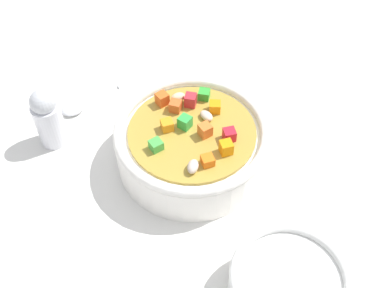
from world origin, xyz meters
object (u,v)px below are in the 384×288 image
object	(u,v)px
side_bowl_small	(288,286)
pepper_shaker	(48,118)
soup_bowl_main	(192,143)
spoon	(111,89)

from	to	relation	value
side_bowl_small	pepper_shaker	world-z (taller)	pepper_shaker
side_bowl_small	soup_bowl_main	bearing A→B (deg)	-22.51
spoon	pepper_shaker	xyz separation A→B (cm)	(-1.01, 10.75, 3.65)
spoon	side_bowl_small	bearing A→B (deg)	85.54
side_bowl_small	pepper_shaker	bearing A→B (deg)	2.17
side_bowl_small	spoon	bearing A→B (deg)	-15.45
soup_bowl_main	pepper_shaker	world-z (taller)	pepper_shaker
soup_bowl_main	side_bowl_small	bearing A→B (deg)	157.49
soup_bowl_main	pepper_shaker	size ratio (longest dim) A/B	2.18
soup_bowl_main	side_bowl_small	distance (cm)	19.54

